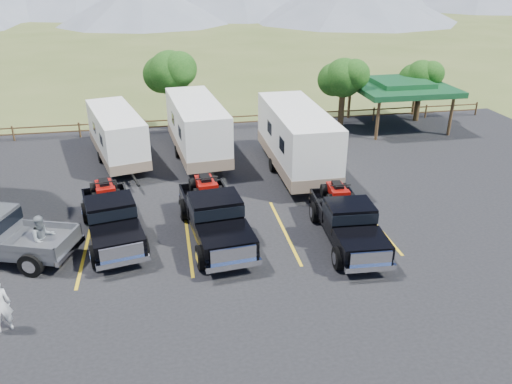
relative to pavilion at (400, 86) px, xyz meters
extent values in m
plane|color=#455423|center=(-13.00, -17.00, -2.79)|extent=(320.00, 320.00, 0.00)
cube|color=black|center=(-13.00, -14.00, -2.77)|extent=(44.00, 34.00, 0.04)
cube|color=gold|center=(-19.00, -13.00, -2.74)|extent=(0.12, 5.50, 0.01)
cube|color=gold|center=(-15.00, -13.00, -2.74)|extent=(0.12, 5.50, 0.01)
cube|color=gold|center=(-11.00, -13.00, -2.74)|extent=(0.12, 5.50, 0.01)
cube|color=gold|center=(-7.00, -13.00, -2.74)|extent=(0.12, 5.50, 0.01)
cylinder|color=#302212|center=(-4.00, 0.00, -1.39)|extent=(0.39, 0.39, 2.80)
sphere|color=#154310|center=(-4.00, 0.00, 0.71)|extent=(2.52, 2.52, 2.52)
sphere|color=#154310|center=(-3.46, -0.45, 0.98)|extent=(1.98, 1.98, 1.98)
sphere|color=#154310|center=(-4.50, 0.40, 0.53)|extent=(2.16, 2.16, 2.16)
cylinder|color=#302212|center=(2.00, 1.00, -1.53)|extent=(0.38, 0.38, 2.52)
sphere|color=#154310|center=(2.00, 1.00, 0.36)|extent=(2.24, 2.24, 2.24)
sphere|color=#154310|center=(2.48, 0.60, 0.60)|extent=(1.76, 1.76, 1.76)
sphere|color=#154310|center=(1.55, 1.35, 0.20)|extent=(1.92, 1.92, 1.92)
cylinder|color=#302212|center=(-15.00, 2.00, -1.25)|extent=(0.41, 0.41, 3.08)
sphere|color=#154310|center=(-15.00, 2.00, 1.06)|extent=(2.80, 2.80, 2.80)
sphere|color=#154310|center=(-14.40, 1.50, 1.36)|extent=(2.20, 2.20, 2.20)
sphere|color=#154310|center=(-15.56, 2.44, 0.86)|extent=(2.40, 2.40, 2.40)
cylinder|color=brown|center=(-25.00, 1.50, -2.29)|extent=(0.12, 0.12, 1.00)
cylinder|color=brown|center=(-21.00, 1.50, -2.29)|extent=(0.12, 0.12, 1.00)
cylinder|color=brown|center=(-17.00, 1.50, -2.29)|extent=(0.12, 0.12, 1.00)
cylinder|color=brown|center=(-13.00, 1.50, -2.29)|extent=(0.12, 0.12, 1.00)
cylinder|color=brown|center=(-9.00, 1.50, -2.29)|extent=(0.12, 0.12, 1.00)
cylinder|color=brown|center=(-5.00, 1.50, -2.29)|extent=(0.12, 0.12, 1.00)
cylinder|color=brown|center=(-1.00, 1.50, -2.29)|extent=(0.12, 0.12, 1.00)
cylinder|color=brown|center=(3.00, 1.50, -2.29)|extent=(0.12, 0.12, 1.00)
cylinder|color=brown|center=(7.00, 1.50, -2.29)|extent=(0.12, 0.12, 1.00)
cube|color=brown|center=(-11.00, 1.50, -2.34)|extent=(36.00, 0.06, 0.08)
cube|color=brown|center=(-11.00, 1.50, -1.94)|extent=(36.00, 0.06, 0.08)
cylinder|color=brown|center=(-2.50, -2.50, -1.49)|extent=(0.20, 0.20, 2.60)
cylinder|color=brown|center=(-2.50, 2.50, -1.49)|extent=(0.20, 0.20, 2.60)
cylinder|color=brown|center=(2.50, -2.50, -1.49)|extent=(0.20, 0.20, 2.60)
cylinder|color=brown|center=(2.50, 2.50, -1.49)|extent=(0.20, 0.20, 2.60)
cube|color=#164E28|center=(0.00, 0.00, -0.04)|extent=(6.20, 6.20, 0.35)
cube|color=#164E28|center=(0.00, 0.00, 0.26)|extent=(3.50, 3.50, 0.35)
cone|color=slate|center=(-18.00, 70.00, 1.21)|extent=(32.00, 32.00, 8.00)
cube|color=black|center=(-17.96, -12.30, -2.14)|extent=(2.80, 5.71, 0.35)
cube|color=black|center=(-17.60, -14.11, -1.79)|extent=(2.15, 2.05, 0.48)
cube|color=black|center=(-17.93, -12.42, -1.45)|extent=(2.06, 1.82, 0.96)
cube|color=black|center=(-17.93, -12.42, -1.31)|extent=(2.11, 1.89, 0.43)
cube|color=black|center=(-18.29, -10.61, -1.88)|extent=(2.26, 2.62, 0.53)
cube|color=silver|center=(-17.41, -15.07, -1.84)|extent=(1.52, 0.38, 0.53)
cube|color=silver|center=(-17.39, -15.13, -2.20)|extent=(1.88, 0.54, 0.21)
cube|color=silver|center=(-18.52, -9.48, -2.20)|extent=(1.88, 0.52, 0.21)
cylinder|color=black|center=(-18.47, -14.34, -2.32)|extent=(0.45, 0.90, 0.86)
cylinder|color=black|center=(-16.70, -13.99, -2.32)|extent=(0.45, 0.90, 0.86)
cylinder|color=black|center=(-19.21, -10.61, -2.32)|extent=(0.45, 0.90, 0.86)
cylinder|color=black|center=(-17.44, -10.26, -2.32)|extent=(0.45, 0.90, 0.86)
cube|color=maroon|center=(-18.29, -10.61, -1.23)|extent=(0.90, 1.36, 0.34)
cube|color=black|center=(-18.29, -10.61, -0.99)|extent=(0.52, 0.78, 0.17)
cube|color=maroon|center=(-18.19, -11.13, -1.13)|extent=(0.82, 0.48, 0.21)
cylinder|color=black|center=(-18.21, -11.03, -0.80)|extent=(0.86, 0.23, 0.06)
cylinder|color=black|center=(-18.61, -11.21, -1.42)|extent=(0.35, 0.58, 0.54)
cylinder|color=black|center=(-17.77, -11.04, -1.42)|extent=(0.35, 0.58, 0.54)
cylinder|color=black|center=(-18.82, -10.17, -1.42)|extent=(0.35, 0.58, 0.54)
cylinder|color=black|center=(-17.97, -10.01, -1.42)|extent=(0.35, 0.58, 0.54)
cube|color=black|center=(-13.88, -13.05, -2.10)|extent=(2.47, 6.01, 0.37)
cube|color=black|center=(-13.68, -15.01, -1.72)|extent=(2.15, 2.04, 0.51)
cube|color=black|center=(-13.87, -13.18, -1.36)|extent=(2.08, 1.79, 1.03)
cube|color=black|center=(-13.87, -13.18, -1.21)|extent=(2.13, 1.85, 0.46)
cube|color=black|center=(-14.07, -11.22, -1.82)|extent=(2.21, 2.65, 0.56)
cube|color=silver|center=(-13.57, -16.06, -1.77)|extent=(1.64, 0.25, 0.56)
cube|color=silver|center=(-13.57, -16.12, -2.16)|extent=(2.02, 0.39, 0.23)
cube|color=silver|center=(-14.19, -9.99, -2.16)|extent=(2.02, 0.37, 0.23)
cylinder|color=black|center=(-14.63, -15.17, -2.29)|extent=(0.40, 0.95, 0.92)
cylinder|color=black|center=(-12.71, -14.98, -2.29)|extent=(0.40, 0.95, 0.92)
cylinder|color=black|center=(-15.05, -11.13, -2.29)|extent=(0.40, 0.95, 0.92)
cylinder|color=black|center=(-13.13, -10.94, -2.29)|extent=(0.40, 0.95, 0.92)
cube|color=maroon|center=(-14.07, -11.22, -1.13)|extent=(0.85, 1.40, 0.36)
cube|color=black|center=(-14.07, -11.22, -0.87)|extent=(0.49, 0.81, 0.18)
cube|color=maroon|center=(-14.01, -11.78, -1.02)|extent=(0.85, 0.44, 0.23)
cylinder|color=black|center=(-14.02, -11.68, -0.66)|extent=(0.92, 0.15, 0.06)
cylinder|color=black|center=(-14.47, -11.83, -1.33)|extent=(0.32, 0.60, 0.57)
cylinder|color=black|center=(-13.55, -11.73, -1.33)|extent=(0.32, 0.60, 0.57)
cylinder|color=black|center=(-14.58, -10.70, -1.33)|extent=(0.32, 0.60, 0.57)
cylinder|color=black|center=(-13.67, -10.61, -1.33)|extent=(0.32, 0.60, 0.57)
cube|color=black|center=(-8.74, -14.28, -2.16)|extent=(2.04, 5.44, 0.34)
cube|color=black|center=(-8.85, -16.08, -1.81)|extent=(1.90, 1.79, 0.47)
cube|color=black|center=(-8.75, -14.39, -1.48)|extent=(1.85, 1.57, 0.94)
cube|color=black|center=(-8.75, -14.39, -1.34)|extent=(1.89, 1.62, 0.42)
cube|color=black|center=(-8.64, -12.59, -1.90)|extent=(1.93, 2.35, 0.52)
cube|color=silver|center=(-8.91, -17.03, -1.86)|extent=(1.50, 0.16, 0.52)
cube|color=silver|center=(-8.91, -17.09, -2.21)|extent=(1.84, 0.28, 0.21)
cube|color=silver|center=(-8.58, -11.47, -2.21)|extent=(1.84, 0.26, 0.21)
cylinder|color=black|center=(-9.73, -16.08, -2.33)|extent=(0.33, 0.86, 0.84)
cylinder|color=black|center=(-7.97, -16.18, -2.33)|extent=(0.33, 0.86, 0.84)
cylinder|color=black|center=(-9.51, -12.37, -2.33)|extent=(0.33, 0.86, 0.84)
cylinder|color=black|center=(-7.75, -12.48, -2.33)|extent=(0.33, 0.86, 0.84)
cube|color=maroon|center=(-8.64, -12.59, -1.27)|extent=(0.73, 1.26, 0.33)
cube|color=black|center=(-8.64, -12.59, -1.03)|extent=(0.42, 0.72, 0.17)
cube|color=maroon|center=(-8.67, -13.11, -1.17)|extent=(0.77, 0.37, 0.21)
cylinder|color=black|center=(-8.67, -13.01, -0.84)|extent=(0.85, 0.11, 0.06)
cylinder|color=black|center=(-9.10, -13.08, -1.45)|extent=(0.27, 0.54, 0.53)
cylinder|color=black|center=(-8.25, -13.13, -1.45)|extent=(0.27, 0.54, 0.53)
cylinder|color=black|center=(-9.04, -12.05, -1.45)|extent=(0.27, 0.54, 0.53)
cylinder|color=black|center=(-8.19, -12.10, -1.45)|extent=(0.27, 0.54, 0.53)
cube|color=white|center=(-18.24, -3.41, -1.06)|extent=(3.71, 6.97, 2.40)
cube|color=#806B58|center=(-18.24, -3.41, -1.99)|extent=(3.74, 7.01, 0.53)
cube|color=black|center=(-18.87, -5.29, -0.82)|extent=(0.21, 0.78, 0.53)
cube|color=black|center=(-16.79, -4.76, -0.82)|extent=(0.21, 0.78, 0.53)
cylinder|color=black|center=(-19.27, -3.40, -2.44)|extent=(0.37, 0.66, 0.62)
cylinder|color=black|center=(-17.33, -2.91, -2.44)|extent=(0.37, 0.66, 0.62)
cube|color=black|center=(-17.22, -7.41, -2.30)|extent=(0.50, 1.57, 0.09)
cube|color=white|center=(-13.83, -3.58, -0.84)|extent=(3.15, 7.74, 2.72)
cube|color=#806B58|center=(-13.83, -3.58, -1.89)|extent=(3.17, 7.78, 0.60)
cube|color=black|center=(-14.85, -5.58, -0.57)|extent=(0.11, 0.90, 0.60)
cube|color=black|center=(-12.43, -5.34, -0.57)|extent=(0.11, 0.90, 0.60)
cylinder|color=black|center=(-14.99, -3.39, -2.40)|extent=(0.32, 0.73, 0.70)
cylinder|color=black|center=(-12.73, -3.17, -2.40)|extent=(0.32, 0.73, 0.70)
cube|color=black|center=(-13.37, -8.23, -2.24)|extent=(0.30, 1.81, 0.10)
cube|color=white|center=(-8.89, -6.79, -0.74)|extent=(2.57, 7.93, 2.85)
cube|color=#806B58|center=(-8.89, -6.79, -1.85)|extent=(2.59, 7.97, 0.63)
cube|color=black|center=(-10.16, -8.77, -0.46)|extent=(0.03, 0.95, 0.63)
cube|color=black|center=(-7.60, -8.76, -0.46)|extent=(0.03, 0.95, 0.63)
cylinder|color=black|center=(-10.08, -6.48, -2.38)|extent=(0.27, 0.74, 0.74)
cylinder|color=black|center=(-7.70, -6.47, -2.38)|extent=(0.27, 0.74, 0.74)
cube|color=black|center=(-8.87, -11.70, -2.22)|extent=(0.13, 1.90, 0.11)
cube|color=slate|center=(-20.48, -13.58, -1.84)|extent=(2.92, 2.62, 0.55)
cube|color=silver|center=(-19.34, -13.98, -2.17)|extent=(0.80, 1.92, 0.22)
cylinder|color=black|center=(-19.99, -12.75, -2.29)|extent=(0.96, 0.58, 0.91)
cylinder|color=black|center=(-20.62, -14.54, -2.29)|extent=(0.96, 0.58, 0.91)
imported|color=slate|center=(-20.32, -13.52, -1.83)|extent=(1.12, 1.04, 1.84)
camera|label=1|loc=(-15.53, -30.74, 7.43)|focal=35.00mm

